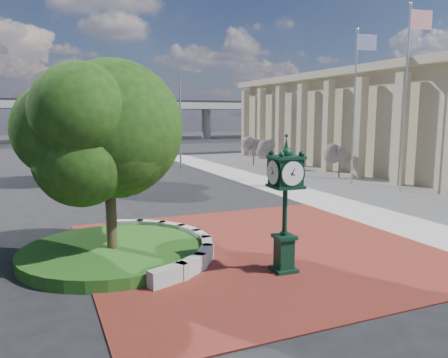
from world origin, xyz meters
TOP-DOWN VIEW (x-y plane):
  - ground at (0.00, 0.00)m, footprint 200.00×200.00m
  - plaza at (0.00, -1.00)m, footprint 12.00×12.00m
  - sidewalk at (16.00, 10.00)m, footprint 20.00×50.00m
  - planter_wall at (-2.71, -0.00)m, footprint 2.96×6.77m
  - grass_bed at (-5.00, 0.00)m, footprint 6.10×6.10m
  - civic_building at (23.60, 12.00)m, footprint 17.35×44.00m
  - overpass at (-0.22, 70.00)m, footprint 90.00×12.00m
  - tree_planter at (-5.00, 0.00)m, footprint 5.20×5.20m
  - tree_street at (-4.00, 18.00)m, footprint 4.40×4.40m
  - post_clock at (-0.33, -3.41)m, footprint 0.91×0.91m
  - parked_car at (3.53, 35.36)m, footprint 2.90×4.42m
  - flagpole_a at (13.80, 6.05)m, footprint 1.79×0.21m
  - flagpole_b at (12.80, 9.52)m, footprint 1.64×0.26m
  - street_lamp_near at (4.98, 23.29)m, footprint 1.98×0.26m
  - street_lamp_far at (-3.12, 42.08)m, footprint 2.17×0.27m
  - shrub_near at (13.99, 12.41)m, footprint 1.20×1.20m
  - shrub_mid at (11.67, 19.56)m, footprint 1.20×1.20m
  - shrub_far at (11.77, 22.49)m, footprint 1.20×1.20m

SIDE VIEW (x-z plane):
  - ground at x=0.00m, z-range 0.00..0.00m
  - plaza at x=0.00m, z-range 0.00..0.04m
  - sidewalk at x=16.00m, z-range 0.00..0.04m
  - grass_bed at x=-5.00m, z-range 0.00..0.40m
  - planter_wall at x=-2.71m, z-range 0.00..0.54m
  - parked_car at x=3.53m, z-range 0.00..1.40m
  - shrub_near at x=13.99m, z-range 0.49..2.69m
  - shrub_mid at x=11.67m, z-range 0.49..2.69m
  - shrub_far at x=11.77m, z-range 0.49..2.69m
  - post_clock at x=-0.33m, z-range 0.21..4.41m
  - tree_street at x=-4.00m, z-range 0.52..5.96m
  - tree_planter at x=-5.00m, z-range 0.56..6.89m
  - civic_building at x=23.60m, z-range 0.03..8.63m
  - street_lamp_near at x=4.98m, z-range 0.76..9.60m
  - flagpole_b at x=12.80m, z-range 0.13..10.65m
  - street_lamp_far at x=-3.12m, z-range 0.83..10.51m
  - flagpole_a at x=13.80m, z-range 0.14..11.63m
  - overpass at x=-0.22m, z-range 2.79..10.29m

